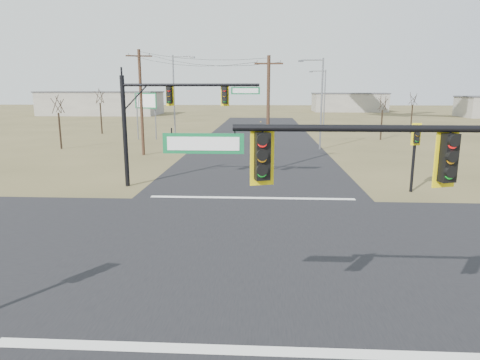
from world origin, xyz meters
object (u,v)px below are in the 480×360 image
(mast_arm_near, at_px, (442,176))
(bare_tree_d, at_px, (413,99))
(utility_pole_far, at_px, (141,102))
(bare_tree_c, at_px, (383,103))
(mast_arm_far, at_px, (169,107))
(highway_sign, at_px, (146,106))
(utility_pole_near, at_px, (268,112))
(streetlight_c, at_px, (176,92))
(pedestal_signal_ne, at_px, (416,142))
(bare_tree_b, at_px, (100,96))
(bare_tree_a, at_px, (58,104))
(streetlight_a, at_px, (320,99))
(streetlight_b, at_px, (323,97))

(mast_arm_near, xyz_separation_m, bare_tree_d, (17.37, 54.04, 0.54))
(utility_pole_far, height_order, bare_tree_c, utility_pole_far)
(mast_arm_far, xyz_separation_m, highway_sign, (-8.90, 26.73, -1.00))
(utility_pole_near, relative_size, bare_tree_c, 1.48)
(utility_pole_near, bearing_deg, streetlight_c, 117.10)
(mast_arm_near, height_order, pedestal_signal_ne, mast_arm_near)
(mast_arm_near, distance_m, bare_tree_c, 47.04)
(bare_tree_b, bearing_deg, streetlight_c, -20.90)
(bare_tree_a, bearing_deg, mast_arm_near, -53.94)
(pedestal_signal_ne, relative_size, utility_pole_near, 0.49)
(streetlight_a, relative_size, bare_tree_d, 1.53)
(streetlight_c, bearing_deg, streetlight_b, 44.36)
(streetlight_c, bearing_deg, bare_tree_d, 28.77)
(streetlight_b, height_order, bare_tree_c, streetlight_b)
(highway_sign, bearing_deg, streetlight_a, -4.14)
(mast_arm_near, bearing_deg, streetlight_b, 67.54)
(streetlight_b, relative_size, bare_tree_d, 1.49)
(bare_tree_d, bearing_deg, utility_pole_near, -124.56)
(pedestal_signal_ne, xyz_separation_m, utility_pole_near, (-8.91, 6.58, 1.42))
(utility_pole_far, bearing_deg, utility_pole_near, -32.78)
(streetlight_c, distance_m, bare_tree_d, 33.58)
(mast_arm_near, bearing_deg, streetlight_c, 90.85)
(bare_tree_d, bearing_deg, bare_tree_a, -156.30)
(utility_pole_near, distance_m, streetlight_c, 26.01)
(streetlight_a, bearing_deg, streetlight_b, 66.79)
(streetlight_b, distance_m, bare_tree_d, 12.78)
(bare_tree_c, height_order, bare_tree_d, bare_tree_d)
(bare_tree_b, xyz_separation_m, bare_tree_c, (38.19, -5.53, -0.72))
(streetlight_a, bearing_deg, utility_pole_far, -178.80)
(streetlight_b, xyz_separation_m, bare_tree_a, (-30.74, -22.56, -0.38))
(mast_arm_near, xyz_separation_m, streetlight_c, (-15.40, 46.76, 1.51))
(utility_pole_far, relative_size, streetlight_c, 0.94)
(streetlight_b, bearing_deg, bare_tree_b, 170.73)
(mast_arm_far, bearing_deg, pedestal_signal_ne, 13.87)
(utility_pole_near, xyz_separation_m, highway_sign, (-15.22, 20.93, -0.42))
(utility_pole_far, relative_size, bare_tree_d, 1.61)
(streetlight_b, distance_m, bare_tree_c, 13.32)
(mast_arm_far, height_order, bare_tree_d, mast_arm_far)
(utility_pole_far, bearing_deg, bare_tree_d, 34.54)
(bare_tree_c, bearing_deg, utility_pole_far, -151.52)
(utility_pole_near, distance_m, streetlight_b, 35.19)
(streetlight_a, height_order, bare_tree_b, streetlight_a)
(streetlight_a, relative_size, streetlight_c, 0.89)
(mast_arm_far, bearing_deg, bare_tree_d, 69.83)
(mast_arm_far, height_order, bare_tree_c, mast_arm_far)
(highway_sign, bearing_deg, mast_arm_near, -49.52)
(bare_tree_a, bearing_deg, utility_pole_near, -27.63)
(highway_sign, xyz_separation_m, streetlight_c, (3.39, 2.19, 1.79))
(mast_arm_far, height_order, highway_sign, mast_arm_far)
(pedestal_signal_ne, relative_size, utility_pole_far, 0.43)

